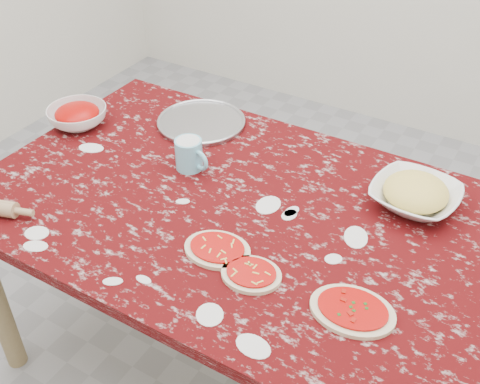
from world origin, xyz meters
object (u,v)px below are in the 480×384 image
object	(u,v)px
cheese_bowl	(415,197)
flour_mug	(190,154)
pizza_tray	(201,123)
worktable	(240,227)
sauce_bowl	(78,116)

from	to	relation	value
cheese_bowl	flour_mug	xyz separation A→B (m)	(-0.68, -0.18, 0.02)
pizza_tray	cheese_bowl	world-z (taller)	cheese_bowl
worktable	flour_mug	size ratio (longest dim) A/B	12.35
sauce_bowl	cheese_bowl	size ratio (longest dim) A/B	0.83
worktable	flour_mug	bearing A→B (deg)	160.11
sauce_bowl	cheese_bowl	bearing A→B (deg)	7.68
worktable	sauce_bowl	distance (m)	0.76
flour_mug	pizza_tray	bearing A→B (deg)	116.60
cheese_bowl	sauce_bowl	bearing A→B (deg)	-172.32
sauce_bowl	worktable	bearing A→B (deg)	-8.18
sauce_bowl	cheese_bowl	xyz separation A→B (m)	(1.18, 0.16, -0.00)
sauce_bowl	flour_mug	xyz separation A→B (m)	(0.50, -0.02, 0.02)
pizza_tray	sauce_bowl	world-z (taller)	sauce_bowl
worktable	pizza_tray	world-z (taller)	pizza_tray
cheese_bowl	flour_mug	world-z (taller)	flour_mug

